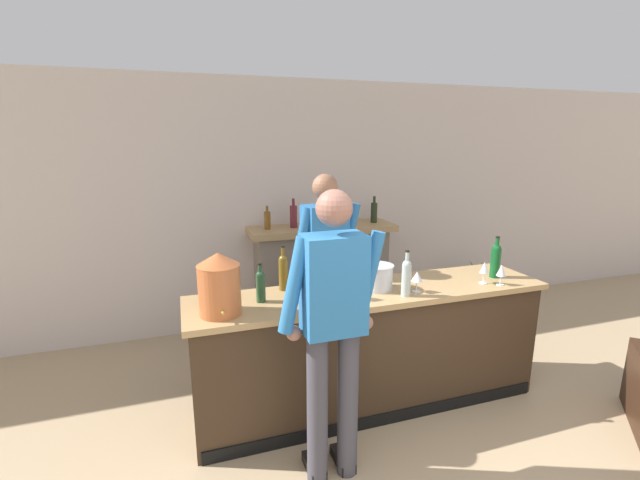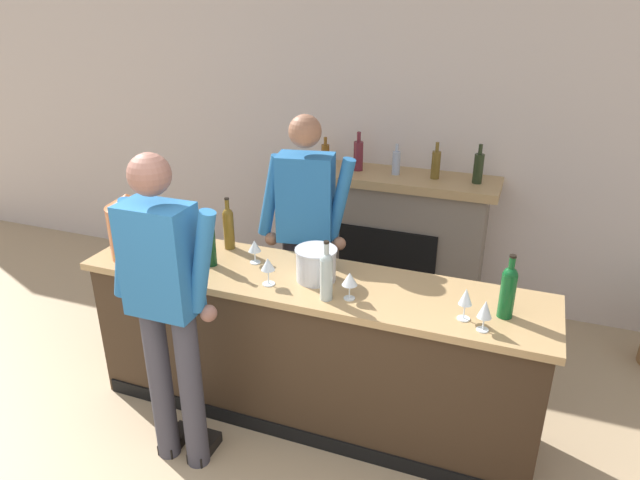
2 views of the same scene
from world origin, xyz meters
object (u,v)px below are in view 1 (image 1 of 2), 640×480
Objects in this scene: fireplace_stone at (322,275)px; person_customer at (333,327)px; wine_bottle_burgundy_dark at (283,271)px; wine_glass_mid_counter at (501,271)px; potted_plant_corner at (482,287)px; wine_glass_by_dispenser at (321,278)px; wine_glass_front_right at (484,268)px; wine_bottle_port_short at (261,285)px; copper_dispenser at (219,284)px; wine_glass_front_left at (358,284)px; wine_bottle_chardonnay_pale at (406,276)px; wine_bottle_riesling_slim at (295,282)px; person_bartender at (325,269)px; wine_glass_back_row at (417,277)px; wine_bottle_cabernet_heavy at (496,259)px; ice_bucket_steel at (378,277)px.

person_customer is at bearing -106.85° from fireplace_stone.
wine_bottle_burgundy_dark is 1.72m from wine_glass_mid_counter.
potted_plant_corner is 4.41× the size of wine_glass_by_dispenser.
wine_glass_front_right is 1.18× the size of wine_glass_by_dispenser.
wine_bottle_burgundy_dark reaches higher than wine_bottle_port_short.
copper_dispenser reaches higher than wine_glass_front_right.
wine_glass_front_left is (0.36, 0.48, 0.07)m from person_customer.
wine_bottle_chardonnay_pale is (1.04, -0.22, 0.02)m from wine_bottle_port_short.
wine_bottle_chardonnay_pale reaches higher than wine_glass_front_left.
wine_glass_front_left is at bearing -48.58° from wine_glass_by_dispenser.
fireplace_stone is at bearing 60.89° from wine_bottle_burgundy_dark.
wine_bottle_riesling_slim is at bearing 174.27° from wine_glass_mid_counter.
wine_glass_front_right is (1.13, -0.63, 0.08)m from person_bartender.
fireplace_stone is 1.89m from wine_bottle_riesling_slim.
wine_glass_front_left is at bearing -179.37° from wine_glass_back_row.
wine_bottle_cabernet_heavy is 0.20m from wine_glass_mid_counter.
wine_bottle_chardonnay_pale is at bearing -25.31° from wine_glass_by_dispenser.
wine_bottle_riesling_slim reaches higher than wine_bottle_port_short.
copper_dispenser is at bearing 177.33° from wine_glass_mid_counter.
potted_plant_corner is 2.15m from wine_glass_front_right.
fireplace_stone reaches higher than potted_plant_corner.
wine_bottle_port_short reaches higher than wine_glass_back_row.
potted_plant_corner is at bearing 22.40° from wine_bottle_burgundy_dark.
wine_bottle_burgundy_dark is 2.09× the size of wine_glass_mid_counter.
potted_plant_corner is (2.07, -0.22, -0.30)m from fireplace_stone.
potted_plant_corner is 3.00m from wine_glass_by_dispenser.
copper_dispenser is at bearing 139.21° from person_customer.
person_customer is at bearing -165.04° from wine_glass_mid_counter.
wine_bottle_port_short is at bearing 174.78° from wine_glass_front_right.
wine_bottle_burgundy_dark is at bearing 141.22° from wine_glass_front_left.
wine_glass_front_right reaches higher than wine_glass_back_row.
wine_glass_by_dispenser is at bearing 77.27° from person_customer.
wine_bottle_cabernet_heavy reaches higher than wine_glass_mid_counter.
copper_dispenser is 1.21m from ice_bucket_steel.
wine_bottle_riesling_slim is (-0.08, 0.58, 0.10)m from person_customer.
wine_bottle_cabernet_heavy is 1.77m from wine_bottle_burgundy_dark.
copper_dispenser reaches higher than wine_bottle_burgundy_dark.
person_customer reaches higher than wine_bottle_port_short.
wine_bottle_riesling_slim is 1.90× the size of wine_glass_front_right.
ice_bucket_steel is 0.73× the size of wine_bottle_riesling_slim.
person_customer is 0.86m from wine_bottle_chardonnay_pale.
fireplace_stone is 9.21× the size of wine_glass_front_right.
wine_bottle_riesling_slim is at bearing 169.74° from wine_bottle_chardonnay_pale.
wine_glass_back_row is (0.92, -0.10, -0.03)m from wine_bottle_riesling_slim.
person_bartender reaches higher than wine_bottle_cabernet_heavy.
person_bartender is (-2.41, -0.90, 0.72)m from potted_plant_corner.
person_customer is at bearing -106.58° from person_bartender.
copper_dispenser is (-0.93, -0.60, 0.17)m from person_bartender.
wine_glass_mid_counter is (1.23, -0.70, 0.07)m from person_bartender.
ice_bucket_steel is at bearing -17.13° from wine_bottle_burgundy_dark.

